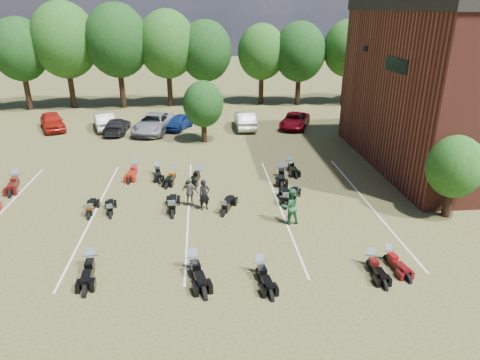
{
  "coord_description": "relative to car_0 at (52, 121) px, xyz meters",
  "views": [
    {
      "loc": [
        -2.06,
        -18.12,
        10.22
      ],
      "look_at": [
        -0.1,
        4.0,
        1.2
      ],
      "focal_mm": 32.0,
      "sensor_mm": 36.0,
      "label": 1
    }
  ],
  "objects": [
    {
      "name": "motorcycle_6",
      "position": [
        21.14,
        -23.29,
        -0.77
      ],
      "size": [
        0.92,
        2.09,
        1.12
      ],
      "primitive_type": null,
      "rotation": [
        0.0,
        0.0,
        0.14
      ],
      "color": "#4D0B0D",
      "rests_on": "ground"
    },
    {
      "name": "motorcycle_16",
      "position": [
        10.26,
        -11.93,
        -0.77
      ],
      "size": [
        1.04,
        2.22,
        1.19
      ],
      "primitive_type": null,
      "rotation": [
        0.0,
        0.0,
        0.18
      ],
      "color": "black",
      "rests_on": "ground"
    },
    {
      "name": "car_5",
      "position": [
        17.13,
        -1.06,
        -0.01
      ],
      "size": [
        1.7,
        4.68,
        1.53
      ],
      "primitive_type": "imported",
      "rotation": [
        0.0,
        0.0,
        3.16
      ],
      "color": "#ABABA6",
      "rests_on": "ground"
    },
    {
      "name": "motorcycle_11",
      "position": [
        14.3,
        -18.23,
        -0.77
      ],
      "size": [
        1.44,
        2.36,
        1.26
      ],
      "primitive_type": null,
      "rotation": [
        0.0,
        0.0,
        2.8
      ],
      "color": "black",
      "rests_on": "ground"
    },
    {
      "name": "motorcycle_9",
      "position": [
        8.38,
        -17.95,
        -0.77
      ],
      "size": [
        0.96,
        2.09,
        1.12
      ],
      "primitive_type": null,
      "rotation": [
        0.0,
        0.0,
        3.3
      ],
      "color": "black",
      "rests_on": "ground"
    },
    {
      "name": "motorcycle_17",
      "position": [
        11.38,
        -12.76,
        -0.77
      ],
      "size": [
        1.13,
        2.24,
        1.2
      ],
      "primitive_type": null,
      "rotation": [
        0.0,
        0.0,
        -0.22
      ],
      "color": "black",
      "rests_on": "ground"
    },
    {
      "name": "motorcycle_15",
      "position": [
        8.8,
        -11.62,
        -0.77
      ],
      "size": [
        0.96,
        2.41,
        1.31
      ],
      "primitive_type": null,
      "rotation": [
        0.0,
        0.0,
        -0.09
      ],
      "color": "#9A170B",
      "rests_on": "ground"
    },
    {
      "name": "person_grey",
      "position": [
        12.53,
        -16.93,
        0.05
      ],
      "size": [
        1.04,
        0.77,
        1.64
      ],
      "primitive_type": "imported",
      "rotation": [
        0.0,
        0.0,
        2.71
      ],
      "color": "#5E5C50",
      "rests_on": "ground"
    },
    {
      "name": "motorcycle_10",
      "position": [
        11.6,
        -18.15,
        -0.77
      ],
      "size": [
        0.85,
        2.5,
        1.39
      ],
      "primitive_type": null,
      "rotation": [
        0.0,
        0.0,
        3.16
      ],
      "color": "black",
      "rests_on": "ground"
    },
    {
      "name": "car_0",
      "position": [
        0.0,
        0.0,
        0.0
      ],
      "size": [
        3.47,
        4.89,
        1.55
      ],
      "primitive_type": "imported",
      "rotation": [
        0.0,
        0.0,
        0.41
      ],
      "color": "#9B160E",
      "rests_on": "ground"
    },
    {
      "name": "car_1",
      "position": [
        4.56,
        -0.14,
        -0.03
      ],
      "size": [
        2.84,
        4.79,
        1.49
      ],
      "primitive_type": "imported",
      "rotation": [
        0.0,
        0.0,
        3.44
      ],
      "color": "#B6B6BA",
      "rests_on": "ground"
    },
    {
      "name": "tree_line",
      "position": [
        14.42,
        8.65,
        5.54
      ],
      "size": [
        56.0,
        6.0,
        9.79
      ],
      "color": "black",
      "rests_on": "ground"
    },
    {
      "name": "young_tree_midfield",
      "position": [
        13.42,
        -4.85,
        2.32
      ],
      "size": [
        3.2,
        3.2,
        4.7
      ],
      "color": "black",
      "rests_on": "ground"
    },
    {
      "name": "car_6",
      "position": [
        21.66,
        -1.18,
        -0.12
      ],
      "size": [
        3.8,
        5.2,
        1.31
      ],
      "primitive_type": "imported",
      "rotation": [
        0.0,
        0.0,
        -0.39
      ],
      "color": "#620510",
      "rests_on": "ground"
    },
    {
      "name": "motorcycle_3",
      "position": [
        15.48,
        -23.77,
        -0.77
      ],
      "size": [
        1.0,
        2.26,
        1.22
      ],
      "primitive_type": null,
      "rotation": [
        0.0,
        0.0,
        0.14
      ],
      "color": "black",
      "rests_on": "ground"
    },
    {
      "name": "car_4",
      "position": [
        11.21,
        -0.77,
        -0.12
      ],
      "size": [
        2.98,
        4.1,
        1.3
      ],
      "primitive_type": "imported",
      "rotation": [
        0.0,
        0.0,
        -0.43
      ],
      "color": "navy",
      "rests_on": "ground"
    },
    {
      "name": "young_tree_near_building",
      "position": [
        25.92,
        -19.35,
        1.98
      ],
      "size": [
        2.8,
        2.8,
        4.16
      ],
      "color": "black",
      "rests_on": "ground"
    },
    {
      "name": "motorcycle_5",
      "position": [
        20.22,
        -23.6,
        -0.77
      ],
      "size": [
        0.67,
        2.06,
        1.15
      ],
      "primitive_type": null,
      "rotation": [
        0.0,
        0.0,
        0.01
      ],
      "color": "black",
      "rests_on": "ground"
    },
    {
      "name": "motorcycle_8",
      "position": [
        7.29,
        -17.96,
        -0.77
      ],
      "size": [
        0.81,
        2.22,
        1.22
      ],
      "primitive_type": null,
      "rotation": [
        0.0,
        0.0,
        3.19
      ],
      "color": "black",
      "rests_on": "ground"
    },
    {
      "name": "motorcycle_20",
      "position": [
        19.12,
        -11.71,
        -0.77
      ],
      "size": [
        0.82,
        2.28,
        1.26
      ],
      "primitive_type": null,
      "rotation": [
        0.0,
        0.0,
        0.05
      ],
      "color": "black",
      "rests_on": "ground"
    },
    {
      "name": "motorcycle_13",
      "position": [
        17.72,
        -17.6,
        -0.77
      ],
      "size": [
        1.09,
        2.44,
        1.32
      ],
      "primitive_type": null,
      "rotation": [
        0.0,
        0.0,
        2.99
      ],
      "color": "black",
      "rests_on": "ground"
    },
    {
      "name": "car_7",
      "position": [
        28.27,
        -0.25,
        -0.05
      ],
      "size": [
        3.92,
        5.38,
        1.45
      ],
      "primitive_type": "imported",
      "rotation": [
        0.0,
        0.0,
        2.71
      ],
      "color": "#37373C",
      "rests_on": "ground"
    },
    {
      "name": "motorcycle_18",
      "position": [
        12.93,
        -12.93,
        -0.77
      ],
      "size": [
        1.3,
        2.34,
        1.24
      ],
      "primitive_type": null,
      "rotation": [
        0.0,
        0.0,
        -0.28
      ],
      "color": "black",
      "rests_on": "ground"
    },
    {
      "name": "motorcycle_12",
      "position": [
        18.19,
        -17.31,
        -0.77
      ],
      "size": [
        1.33,
        2.32,
        1.23
      ],
      "primitive_type": null,
      "rotation": [
        0.0,
        0.0,
        2.84
      ],
      "color": "black",
      "rests_on": "ground"
    },
    {
      "name": "car_3",
      "position": [
        5.89,
        -1.55,
        -0.14
      ],
      "size": [
        1.89,
        4.44,
        1.28
      ],
      "primitive_type": "imported",
      "rotation": [
        0.0,
        0.0,
        3.12
      ],
      "color": "black",
      "rests_on": "ground"
    },
    {
      "name": "motorcycle_19",
      "position": [
        18.27,
        -13.11,
        -0.77
      ],
      "size": [
        1.15,
        2.59,
        1.39
      ],
      "primitive_type": null,
      "rotation": [
        0.0,
        0.0,
        -0.15
      ],
      "color": "black",
      "rests_on": "ground"
    },
    {
      "name": "ground",
      "position": [
        15.42,
        -20.35,
        -0.77
      ],
      "size": [
        160.0,
        160.0,
        0.0
      ],
      "primitive_type": "plane",
      "color": "brown",
      "rests_on": "ground"
    },
    {
      "name": "motorcycle_4",
      "position": [
        12.77,
        -23.26,
        -0.77
      ],
      "size": [
        1.35,
        2.6,
        1.39
      ],
      "primitive_type": null,
      "rotation": [
        0.0,
        0.0,
        0.24
      ],
      "color": "black",
      "rests_on": "ground"
    },
    {
      "name": "car_2",
      "position": [
        9.04,
        -1.61,
        0.03
      ],
      "size": [
        3.78,
        6.17,
        1.6
      ],
      "primitive_type": "imported",
      "rotation": [
        0.0,
        0.0,
        -0.21
      ],
      "color": "gray",
      "rests_on": "ground"
    },
    {
      "name": "motorcycle_2",
      "position": [
        8.51,
        -22.75,
        -0.77
      ],
      "size": [
        0.92,
        2.4,
        1.31
      ],
      "primitive_type": null,
      "rotation": [
        0.0,
        0.0,
        0.07
      ],
      "color": "black",
      "rests_on": "ground"
    },
    {
      "name": "motorcycle_14",
      "position": [
        1.77,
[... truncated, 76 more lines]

